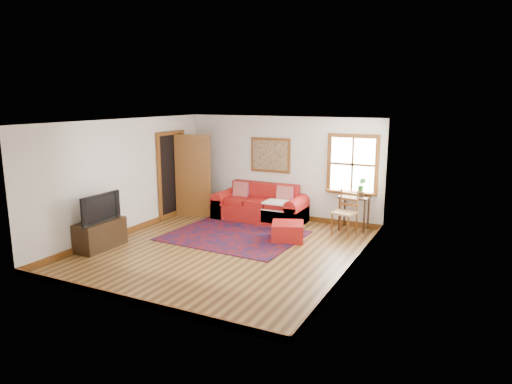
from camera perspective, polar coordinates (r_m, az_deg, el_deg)
The scene contains 13 objects.
ground at distance 9.08m, azimuth -3.76°, elevation -7.16°, with size 5.50×5.50×0.00m, color #492C13.
room_envelope at distance 8.70m, azimuth -3.85°, elevation 3.21°, with size 5.04×5.54×2.52m.
window at distance 10.56m, azimuth 12.08°, elevation 2.62°, with size 1.18×0.20×1.38m.
doorway at distance 11.45m, azimuth -8.90°, elevation 2.19°, with size 0.89×1.08×2.14m.
framed_artwork at distance 11.23m, azimuth 1.79°, elevation 4.62°, with size 1.05×0.07×0.85m.
persian_rug at distance 9.91m, azimuth -2.72°, elevation -5.47°, with size 2.76×2.21×0.02m, color #5E0D0D.
red_leather_sofa at distance 11.13m, azimuth 0.58°, elevation -2.03°, with size 2.25×0.93×0.88m.
red_ottoman at distance 9.61m, azimuth 3.98°, elevation -4.94°, with size 0.65×0.65×0.37m, color #9F1714.
side_table at distance 10.45m, azimuth 12.22°, elevation -1.14°, with size 0.66×0.49×0.78m.
ladder_back_chair at distance 10.11m, azimuth 11.19°, elevation -2.27°, with size 0.54×0.52×0.98m.
media_cabinet at distance 9.55m, azimuth -18.88°, elevation -5.07°, with size 0.46×1.02×0.56m, color #301E10.
television at distance 9.36m, azimuth -19.23°, elevation -1.85°, with size 0.97×0.13×0.56m, color black.
candle_hurricane at distance 9.71m, azimuth -17.02°, elevation -2.42°, with size 0.12×0.12×0.18m.
Camera 1 is at (4.35, -7.41, 2.93)m, focal length 32.00 mm.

